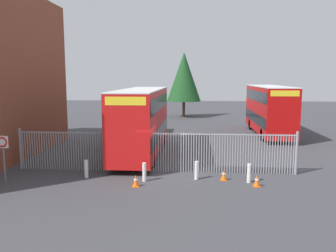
{
  "coord_description": "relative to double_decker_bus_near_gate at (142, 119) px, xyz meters",
  "views": [
    {
      "loc": [
        1.75,
        -18.57,
        5.21
      ],
      "look_at": [
        0.0,
        4.0,
        2.0
      ],
      "focal_mm": 36.94,
      "sensor_mm": 36.0,
      "label": 1
    }
  ],
  "objects": [
    {
      "name": "ground_plane",
      "position": [
        1.78,
        3.78,
        -2.42
      ],
      "size": [
        100.0,
        100.0,
        0.0
      ],
      "primitive_type": "plane",
      "color": "#3D3D42"
    },
    {
      "name": "palisade_fence",
      "position": [
        1.33,
        -4.22,
        -1.24
      ],
      "size": [
        15.47,
        0.14,
        2.35
      ],
      "color": "gray",
      "rests_on": "ground"
    },
    {
      "name": "double_decker_bus_near_gate",
      "position": [
        0.0,
        0.0,
        0.0
      ],
      "size": [
        2.54,
        10.81,
        4.42
      ],
      "color": "red",
      "rests_on": "ground"
    },
    {
      "name": "double_decker_bus_behind_fence_left",
      "position": [
        10.26,
        9.07,
        0.0
      ],
      "size": [
        2.54,
        10.81,
        4.42
      ],
      "color": "#B70C0C",
      "rests_on": "ground"
    },
    {
      "name": "bollard_near_left",
      "position": [
        -2.06,
        -5.69,
        -1.95
      ],
      "size": [
        0.2,
        0.2,
        0.95
      ],
      "primitive_type": "cylinder",
      "color": "silver",
      "rests_on": "ground"
    },
    {
      "name": "bollard_center_front",
      "position": [
        1.04,
        -6.07,
        -1.95
      ],
      "size": [
        0.2,
        0.2,
        0.95
      ],
      "primitive_type": "cylinder",
      "color": "silver",
      "rests_on": "ground"
    },
    {
      "name": "bollard_near_right",
      "position": [
        3.66,
        -5.54,
        -1.95
      ],
      "size": [
        0.2,
        0.2,
        0.95
      ],
      "primitive_type": "cylinder",
      "color": "silver",
      "rests_on": "ground"
    },
    {
      "name": "bollard_far_right",
      "position": [
        6.27,
        -5.86,
        -1.95
      ],
      "size": [
        0.2,
        0.2,
        0.95
      ],
      "primitive_type": "cylinder",
      "color": "silver",
      "rests_on": "ground"
    },
    {
      "name": "traffic_cone_by_gate",
      "position": [
        0.76,
        -6.95,
        -2.13
      ],
      "size": [
        0.34,
        0.34,
        0.59
      ],
      "color": "orange",
      "rests_on": "ground"
    },
    {
      "name": "traffic_cone_mid_forecourt",
      "position": [
        6.55,
        -6.49,
        -2.13
      ],
      "size": [
        0.34,
        0.34,
        0.59
      ],
      "color": "orange",
      "rests_on": "ground"
    },
    {
      "name": "traffic_cone_near_kerb",
      "position": [
        5.05,
        -5.59,
        -2.13
      ],
      "size": [
        0.34,
        0.34,
        0.59
      ],
      "color": "orange",
      "rests_on": "ground"
    },
    {
      "name": "speed_limit_sign_post",
      "position": [
        -5.88,
        -6.78,
        -0.65
      ],
      "size": [
        0.6,
        0.14,
        2.4
      ],
      "color": "slate",
      "rests_on": "ground"
    },
    {
      "name": "tree_tall_back",
      "position": [
        2.11,
        22.41,
        2.82
      ],
      "size": [
        4.4,
        4.4,
        8.4
      ],
      "color": "#4C3823",
      "rests_on": "ground"
    }
  ]
}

